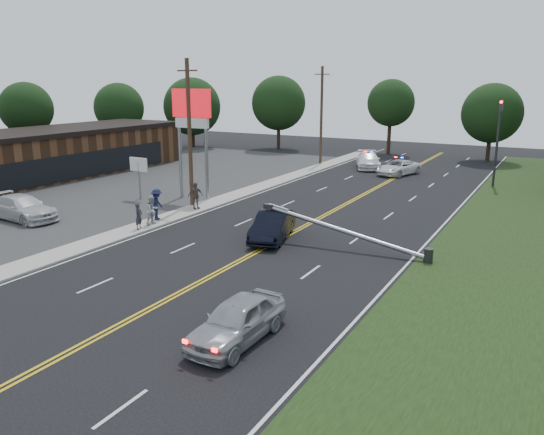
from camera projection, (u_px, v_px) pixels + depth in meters
The scene contains 26 objects.
ground at pixel (193, 286), 22.73m from camera, with size 120.00×120.00×0.00m, color black.
parking_lot at pixel (63, 196), 40.61m from camera, with size 25.00×60.00×0.01m, color #2D2D2D.
sidewalk at pixel (184, 213), 35.13m from camera, with size 1.80×70.00×0.12m, color #A39E93.
centerline_yellow at pixel (297, 230), 31.19m from camera, with size 0.36×80.00×0.00m, color gold.
pharmacy_building at pixel (36, 154), 47.20m from camera, with size 8.40×30.40×4.30m.
pylon_sign at pixel (192, 117), 38.02m from camera, with size 3.20×0.35×8.00m.
small_sign at pixel (139, 168), 38.89m from camera, with size 1.60×0.14×3.10m.
traffic_signal at pixel (498, 136), 43.16m from camera, with size 0.28×0.41×7.05m.
fallen_streetlight at pixel (352, 233), 27.30m from camera, with size 9.36×0.44×1.91m.
utility_pole_mid at pixel (190, 133), 35.95m from camera, with size 1.60×0.28×10.00m.
utility_pole_far at pixel (321, 116), 54.56m from camera, with size 1.60×0.28×10.00m.
tree_2 at pixel (26, 109), 54.99m from camera, with size 5.42×5.42×8.48m.
tree_3 at pixel (119, 108), 64.89m from camera, with size 6.00×6.00×8.36m.
tree_4 at pixel (192, 107), 69.13m from camera, with size 7.43×7.43×9.02m.
tree_5 at pixel (279, 103), 67.14m from camera, with size 6.83×6.83×9.23m.
tree_6 at pixel (391, 103), 62.48m from camera, with size 5.51×5.51×8.79m.
tree_7 at pixel (492, 113), 56.77m from camera, with size 6.36×6.36×8.37m.
crashed_sedan at pixel (272, 226), 29.28m from camera, with size 1.65×4.72×1.56m, color black.
waiting_sedan at pixel (237, 320), 17.78m from camera, with size 1.76×4.36×1.49m, color #9FA1A7.
parked_car at pixel (22, 208), 33.40m from camera, with size 2.17×5.33×1.55m, color silver.
emergency_a at pixel (398, 168), 49.55m from camera, with size 2.25×4.87×1.35m, color white.
emergency_b at pixel (368, 160), 53.27m from camera, with size 2.24×5.52×1.60m, color white.
bystander_a at pixel (139, 216), 30.88m from camera, with size 0.56×0.37×1.55m, color #2A2931.
bystander_b at pixel (152, 210), 31.85m from camera, with size 0.86×0.67×1.77m, color #AAAAAE.
bystander_c at pixel (157, 204), 32.91m from camera, with size 1.27×0.73×1.96m, color #171B3B.
bystander_d at pixel (195, 196), 35.74m from camera, with size 1.07×0.44×1.82m, color #5B5149.
Camera 1 is at (13.31, -16.94, 8.53)m, focal length 35.00 mm.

